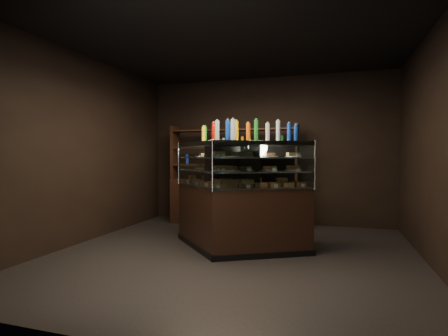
{
  "coord_description": "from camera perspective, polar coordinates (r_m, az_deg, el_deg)",
  "views": [
    {
      "loc": [
        1.33,
        -4.66,
        1.39
      ],
      "look_at": [
        -0.17,
        0.09,
        1.21
      ],
      "focal_mm": 28.0,
      "sensor_mm": 36.0,
      "label": 1
    }
  ],
  "objects": [
    {
      "name": "ground",
      "position": [
        5.04,
        1.52,
        -13.97
      ],
      "size": [
        5.0,
        5.0,
        0.0
      ],
      "primitive_type": "plane",
      "color": "black",
      "rests_on": "ground"
    },
    {
      "name": "food_display",
      "position": [
        5.15,
        1.91,
        -0.16
      ],
      "size": [
        1.84,
        1.08,
        0.49
      ],
      "color": "#BA7C42",
      "rests_on": "display_case"
    },
    {
      "name": "bottles_top",
      "position": [
        5.17,
        1.96,
        5.86
      ],
      "size": [
        1.66,
        0.95,
        0.3
      ],
      "color": "yellow",
      "rests_on": "display_case"
    },
    {
      "name": "display_case",
      "position": [
        5.23,
        1.93,
        -7.44
      ],
      "size": [
        2.26,
        1.58,
        1.6
      ],
      "rotation": [
        0.0,
        0.0,
        -0.16
      ],
      "color": "black",
      "rests_on": "ground"
    },
    {
      "name": "back_shelving",
      "position": [
        7.03,
        1.45,
        -4.42
      ],
      "size": [
        2.58,
        0.46,
        2.0
      ],
      "rotation": [
        0.0,
        0.0,
        0.01
      ],
      "color": "black",
      "rests_on": "ground"
    },
    {
      "name": "potted_conifer",
      "position": [
        5.68,
        12.28,
        -7.94
      ],
      "size": [
        0.34,
        0.34,
        0.72
      ],
      "rotation": [
        0.0,
        0.0,
        -0.05
      ],
      "color": "black",
      "rests_on": "ground"
    },
    {
      "name": "room_shell",
      "position": [
        4.88,
        1.54,
        8.51
      ],
      "size": [
        5.02,
        5.02,
        3.01
      ],
      "color": "black",
      "rests_on": "ground"
    }
  ]
}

